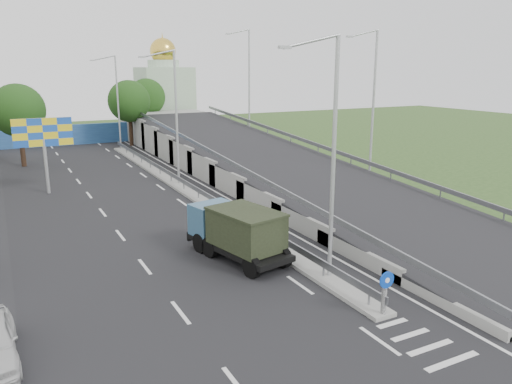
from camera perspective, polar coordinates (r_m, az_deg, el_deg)
ground at (r=18.18m, az=19.04°, el=-16.39°), size 160.00×160.00×0.00m
road_surface at (r=32.97m, az=-10.82°, el=-2.01°), size 26.00×90.00×0.04m
median at (r=37.51m, az=-8.23°, el=0.21°), size 1.00×44.00×0.20m
overpass_ramp at (r=40.18m, az=1.84°, el=3.68°), size 10.00×50.00×3.50m
median_guardrail at (r=37.36m, az=-8.26°, el=1.18°), size 0.09×44.00×0.71m
sign_bollard at (r=19.06m, az=14.51°, el=-11.07°), size 0.64×0.23×1.67m
lamp_post_near at (r=20.59m, az=8.47°, el=5.04°), size 2.74×0.18×10.08m
lamp_post_mid at (r=38.51m, az=-9.37°, el=9.15°), size 2.74×0.18×10.08m
lamp_post_far at (r=57.80m, az=-15.72°, el=10.40°), size 2.74×0.18×10.08m
blue_wall at (r=63.44m, az=-20.24°, el=6.15°), size 30.00×0.50×2.40m
church at (r=73.87m, az=-10.39°, el=10.99°), size 7.00×7.00×13.80m
billboard at (r=38.87m, az=-23.15°, el=5.85°), size 4.00×0.24×5.50m
tree_left_mid at (r=50.64m, az=-25.56°, el=8.40°), size 4.80×4.80×7.60m
tree_median_far at (r=60.20m, az=-14.31°, el=10.01°), size 4.80×4.80×7.60m
tree_ramp_far at (r=67.96m, az=-12.38°, el=10.53°), size 4.80×4.80×7.60m
dump_truck at (r=23.90m, az=-2.24°, el=-4.40°), size 3.29×6.14×2.57m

